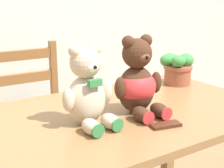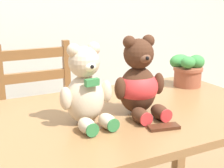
{
  "view_description": "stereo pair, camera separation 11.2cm",
  "coord_description": "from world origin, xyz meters",
  "views": [
    {
      "loc": [
        -0.66,
        -0.63,
        1.17
      ],
      "look_at": [
        -0.05,
        0.34,
        0.85
      ],
      "focal_mm": 50.0,
      "sensor_mm": 36.0,
      "label": 1
    },
    {
      "loc": [
        -0.57,
        -0.68,
        1.17
      ],
      "look_at": [
        -0.05,
        0.34,
        0.85
      ],
      "focal_mm": 50.0,
      "sensor_mm": 36.0,
      "label": 2
    }
  ],
  "objects": [
    {
      "name": "chocolate_bar",
      "position": [
        0.06,
        0.16,
        0.72
      ],
      "size": [
        0.12,
        0.07,
        0.01
      ],
      "primitive_type": "cube",
      "rotation": [
        0.0,
        0.0,
        -0.2
      ],
      "color": "#472314",
      "rests_on": "dining_table"
    },
    {
      "name": "teddy_bear_right",
      "position": [
        0.06,
        0.34,
        0.84
      ],
      "size": [
        0.22,
        0.23,
        0.32
      ],
      "rotation": [
        0.0,
        0.0,
        3.1
      ],
      "color": "#472819",
      "rests_on": "dining_table"
    },
    {
      "name": "dining_table",
      "position": [
        0.0,
        0.38,
        0.61
      ],
      "size": [
        1.3,
        0.76,
        0.72
      ],
      "color": "olive",
      "rests_on": "ground_plane"
    },
    {
      "name": "teddy_bear_left",
      "position": [
        -0.16,
        0.33,
        0.85
      ],
      "size": [
        0.21,
        0.21,
        0.3
      ],
      "rotation": [
        0.0,
        0.0,
        3.22
      ],
      "color": "beige",
      "rests_on": "dining_table"
    },
    {
      "name": "wooden_chair_behind",
      "position": [
        -0.15,
        1.09,
        0.45
      ],
      "size": [
        0.45,
        0.4,
        0.91
      ],
      "rotation": [
        0.0,
        0.0,
        3.14
      ],
      "color": "brown",
      "rests_on": "ground_plane"
    },
    {
      "name": "potted_plant",
      "position": [
        0.51,
        0.57,
        0.8
      ],
      "size": [
        0.16,
        0.17,
        0.17
      ],
      "color": "#9E5138",
      "rests_on": "dining_table"
    }
  ]
}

